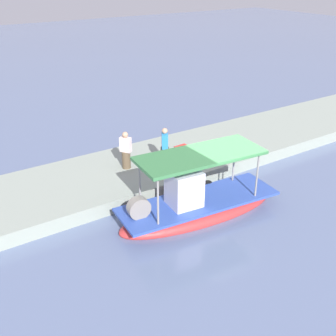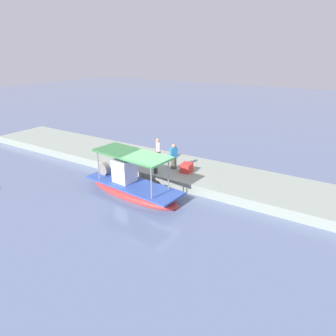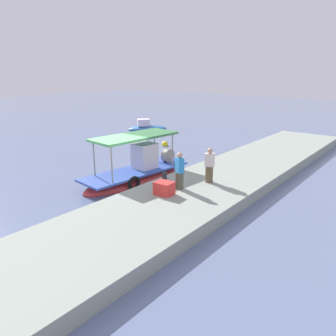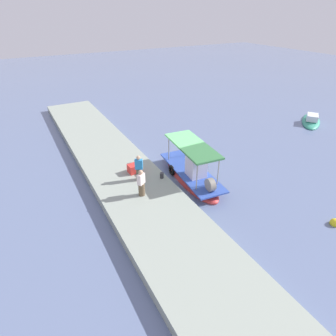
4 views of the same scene
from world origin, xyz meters
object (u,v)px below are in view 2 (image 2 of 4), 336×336
Objects in this scene: fisherman_near_bollard at (158,151)px; fisherman_by_crate at (174,158)px; main_fishing_boat at (132,186)px; mooring_bollard at (156,170)px; cargo_crate at (186,168)px.

fisherman_by_crate is at bearing 160.75° from fisherman_near_bollard.
main_fishing_boat reaches higher than mooring_bollard.
fisherman_near_bollard is 4.44× the size of mooring_bollard.
main_fishing_boat is 8.56× the size of cargo_crate.
main_fishing_boat is 17.61× the size of mooring_bollard.
fisherman_by_crate is at bearing -112.07° from mooring_bollard.
main_fishing_boat is at bearing 61.49° from cargo_crate.
cargo_crate reaches higher than mooring_bollard.
mooring_bollard is 0.49× the size of cargo_crate.
cargo_crate is at bearing -118.51° from main_fishing_boat.
main_fishing_boat is at bearing 82.43° from mooring_bollard.
main_fishing_boat is 2.13m from mooring_bollard.
fisherman_by_crate is at bearing -103.39° from main_fishing_boat.
fisherman_by_crate is 1.11m from cargo_crate.
fisherman_near_bollard is 2.72m from cargo_crate.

